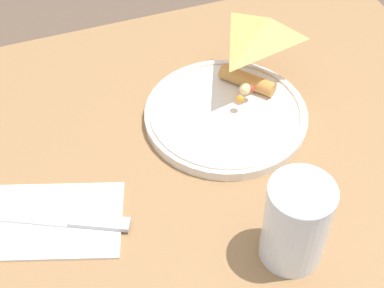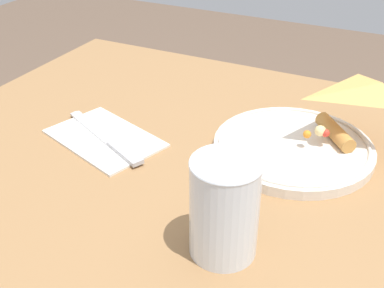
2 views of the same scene
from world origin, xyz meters
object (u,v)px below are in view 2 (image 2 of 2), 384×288
object	(u,v)px
milk_glass	(224,212)
plate_pizza	(295,145)
butter_knife	(108,138)
napkin_folded	(105,138)
dining_table	(211,217)

from	to	relation	value
milk_glass	plate_pizza	bearing A→B (deg)	-93.63
plate_pizza	butter_knife	size ratio (longest dim) A/B	1.24
milk_glass	napkin_folded	size ratio (longest dim) A/B	0.58
plate_pizza	napkin_folded	bearing A→B (deg)	19.05
milk_glass	butter_knife	xyz separation A→B (m)	(0.27, -0.15, -0.05)
milk_glass	butter_knife	world-z (taller)	milk_glass
dining_table	plate_pizza	distance (m)	0.18
napkin_folded	butter_knife	size ratio (longest dim) A/B	1.07
butter_knife	milk_glass	bearing A→B (deg)	177.43
milk_glass	butter_knife	bearing A→B (deg)	-28.58
napkin_folded	butter_knife	distance (m)	0.01
plate_pizza	milk_glass	xyz separation A→B (m)	(0.02, 0.25, 0.04)
dining_table	butter_knife	xyz separation A→B (m)	(0.18, 0.02, 0.12)
plate_pizza	butter_knife	distance (m)	0.30
plate_pizza	napkin_folded	xyz separation A→B (m)	(0.29, 0.10, -0.01)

